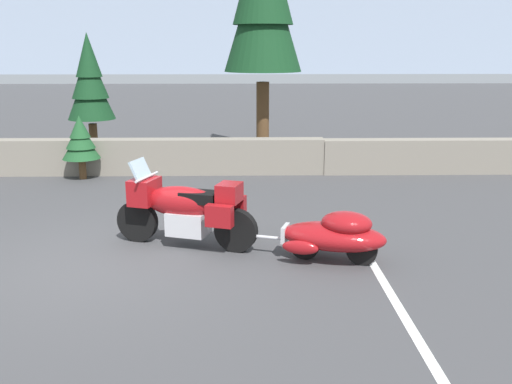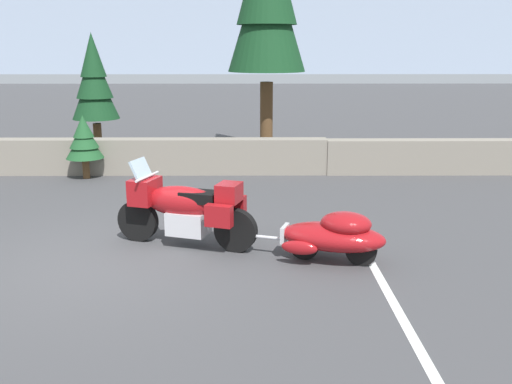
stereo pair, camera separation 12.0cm
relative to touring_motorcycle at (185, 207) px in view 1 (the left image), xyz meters
The scene contains 8 objects.
ground_plane 1.51m from the touring_motorcycle, 147.16° to the right, with size 80.00×80.00×0.00m, color #424244.
stone_guard_wall 5.37m from the touring_motorcycle, 104.80° to the left, with size 24.00×0.54×0.90m.
distant_ridgeline 95.48m from the touring_motorcycle, 90.70° to the left, with size 240.00×80.00×16.00m, color #99A8BF.
touring_motorcycle is the anchor object (origin of this frame).
car_shaped_trailer 2.32m from the touring_motorcycle, 18.14° to the right, with size 2.20×1.14×0.76m.
pine_tree_secondary 7.96m from the touring_motorcycle, 114.01° to the left, with size 1.26×1.26×3.38m.
pine_sapling_near 5.52m from the touring_motorcycle, 121.18° to the left, with size 0.87×0.87×1.48m.
parking_stripe_marker 3.61m from the touring_motorcycle, 39.24° to the right, with size 0.12×3.60×0.01m, color silver.
Camera 1 is at (2.07, -7.74, 3.03)m, focal length 40.31 mm.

